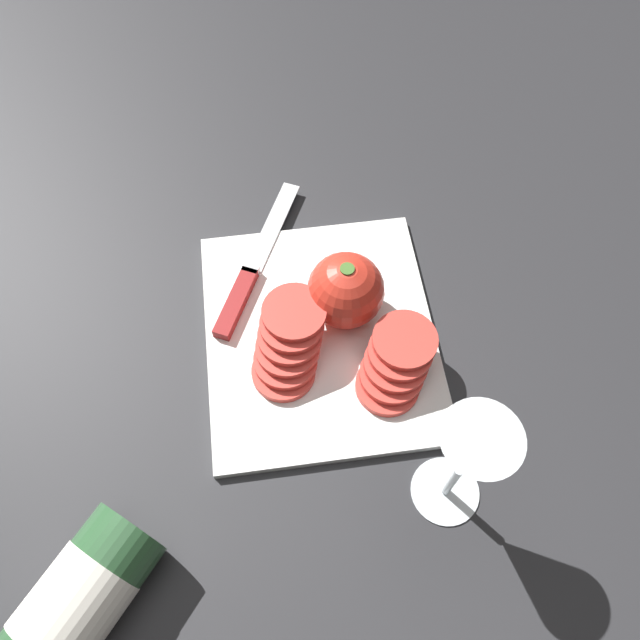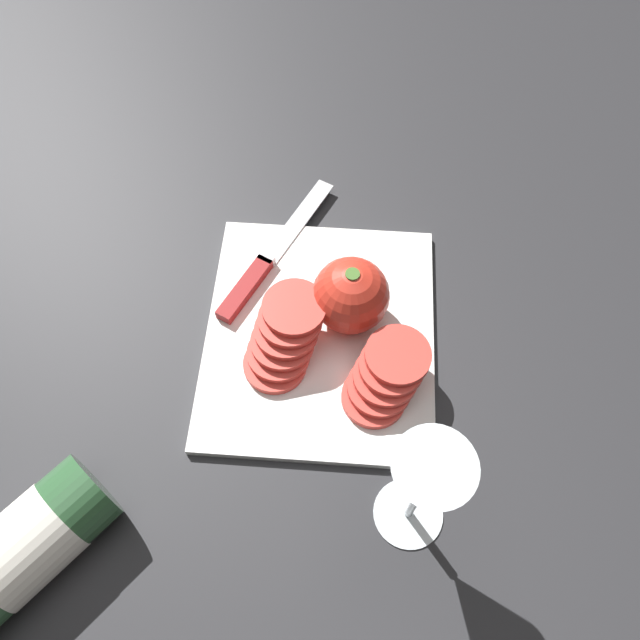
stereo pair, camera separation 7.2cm
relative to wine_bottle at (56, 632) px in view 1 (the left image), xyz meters
The scene contains 8 objects.
ground_plane 0.42m from the wine_bottle, 44.15° to the right, with size 3.00×3.00×0.00m, color #28282B.
cutting_board 0.40m from the wine_bottle, 44.30° to the right, with size 0.31×0.27×0.01m.
wine_bottle is the anchor object (origin of this frame).
wine_glass 0.41m from the wine_bottle, 77.68° to the right, with size 0.07×0.07×0.18m.
whole_tomato 0.45m from the wine_bottle, 45.04° to the right, with size 0.09×0.09×0.09m.
knife 0.41m from the wine_bottle, 28.43° to the right, with size 0.24×0.13×0.01m.
tomato_slice_stack_near 0.36m from the wine_bottle, 42.48° to the right, with size 0.12×0.09×0.06m.
tomato_slice_stack_far 0.42m from the wine_bottle, 57.96° to the right, with size 0.11×0.10×0.05m.
Camera 1 is at (-0.36, 0.06, 0.67)m, focal length 35.00 mm.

